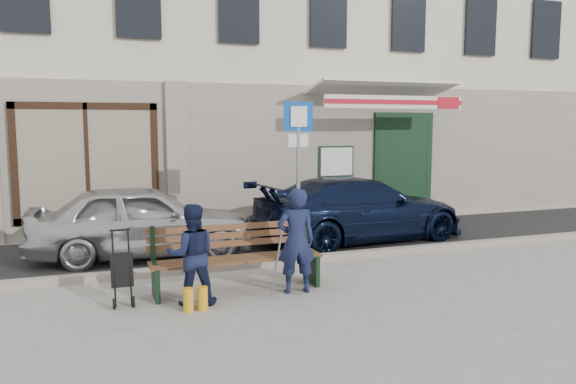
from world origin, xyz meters
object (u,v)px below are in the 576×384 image
bench (234,259)px  car_silver (143,221)px  man (296,241)px  car_navy (360,209)px  parking_sign (298,154)px  woman (192,255)px  stroller (122,272)px

bench → car_silver: bearing=111.9°
bench → man: size_ratio=1.65×
car_navy → parking_sign: bearing=113.8°
car_navy → car_silver: bearing=83.0°
car_navy → woman: woman is taller
bench → woman: size_ratio=1.83×
car_silver → man: (1.79, -2.82, 0.08)m
parking_sign → man: parking_sign is taller
bench → man: (0.80, -0.36, 0.27)m
car_silver → car_navy: (4.20, -0.01, -0.01)m
man → car_navy: bearing=-124.2°
stroller → bench: bearing=2.3°
man → stroller: (-2.30, 0.29, -0.30)m
car_silver → woman: 2.88m
car_silver → bench: 2.66m
man → parking_sign: bearing=-105.2°
car_navy → man: 3.70m
bench → woman: bearing=-148.7°
man → stroller: size_ratio=1.52×
man → bench: bearing=-17.7°
car_silver → bench: car_silver is taller
parking_sign → bench: bearing=-129.0°
woman → stroller: size_ratio=1.37×
man → woman: man is taller
parking_sign → man: (-0.72, -1.80, -1.08)m
car_silver → bench: (0.99, -2.46, -0.19)m
car_silver → woman: bearing=-170.1°
car_silver → man: size_ratio=2.62×
car_navy → parking_sign: size_ratio=1.63×
car_silver → stroller: car_silver is taller
car_navy → stroller: (-4.71, -2.52, -0.21)m
car_silver → parking_sign: size_ratio=1.42×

